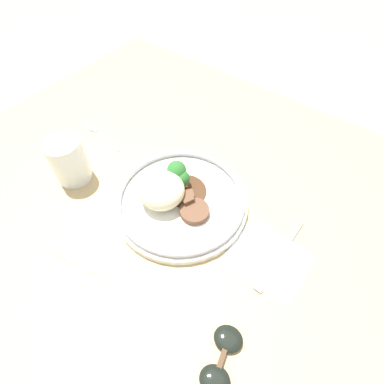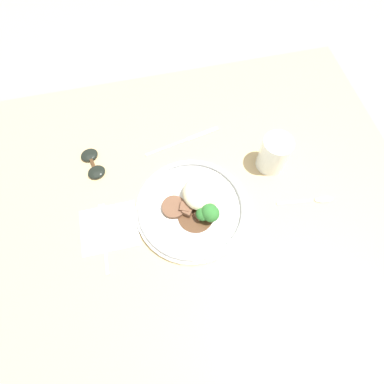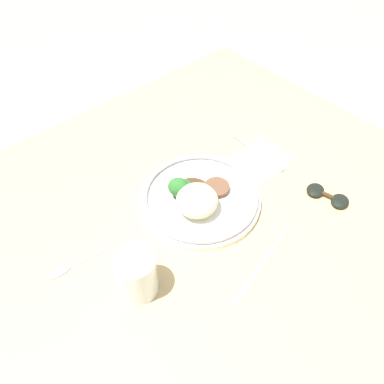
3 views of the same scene
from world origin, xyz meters
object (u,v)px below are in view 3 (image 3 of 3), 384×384
at_px(plate, 199,197).
at_px(spoon, 68,268).
at_px(knife, 259,268).
at_px(juice_glass, 137,276).
at_px(fork, 262,155).
at_px(sunglasses, 328,196).

relative_size(plate, spoon, 1.89).
bearing_deg(knife, plate, -107.86).
distance_m(juice_glass, spoon, 0.16).
xyz_separation_m(fork, knife, (0.26, 0.22, -0.00)).
distance_m(plate, knife, 0.21).
relative_size(spoon, sunglasses, 1.36).
relative_size(juice_glass, knife, 0.47).
bearing_deg(juice_glass, spoon, -57.40).
distance_m(juice_glass, fork, 0.48).
xyz_separation_m(plate, knife, (0.02, 0.21, -0.02)).
relative_size(juice_glass, spoon, 0.70).
xyz_separation_m(juice_glass, fork, (-0.46, -0.09, -0.05)).
distance_m(knife, sunglasses, 0.26).
xyz_separation_m(plate, spoon, (0.32, -0.05, -0.02)).
height_order(plate, knife, plate).
height_order(plate, sunglasses, plate).
height_order(juice_glass, spoon, juice_glass).
bearing_deg(sunglasses, juice_glass, -26.64).
bearing_deg(sunglasses, fork, -101.56).
xyz_separation_m(fork, spoon, (0.55, -0.04, -0.00)).
height_order(fork, knife, fork).
relative_size(plate, sunglasses, 2.57).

